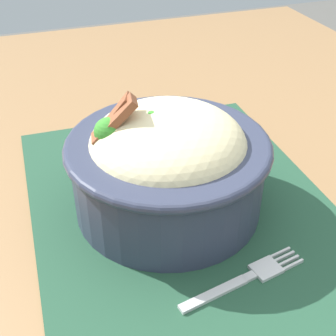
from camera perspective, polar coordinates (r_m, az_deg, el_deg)
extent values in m
cube|color=olive|center=(0.49, 6.24, -9.05)|extent=(1.39, 0.99, 0.03)
cylinder|color=brown|center=(1.33, 11.21, 2.04)|extent=(0.04, 0.04, 0.71)
cube|color=#1E422D|center=(0.50, 2.29, -5.73)|extent=(0.45, 0.33, 0.00)
cylinder|color=#2D3347|center=(0.49, 0.00, -0.79)|extent=(0.20, 0.20, 0.08)
torus|color=#2D3347|center=(0.47, 0.00, 2.80)|extent=(0.21, 0.21, 0.01)
ellipsoid|color=beige|center=(0.46, 0.00, 2.90)|extent=(0.22, 0.22, 0.07)
sphere|color=#348129|center=(0.45, -7.31, 4.44)|extent=(0.03, 0.03, 0.03)
sphere|color=#348129|center=(0.45, -1.88, 5.18)|extent=(0.03, 0.03, 0.03)
cylinder|color=orange|center=(0.45, 4.04, 4.47)|extent=(0.03, 0.02, 0.01)
cube|color=brown|center=(0.46, -6.58, 6.33)|extent=(0.03, 0.04, 0.05)
cube|color=brown|center=(0.44, -6.66, 5.83)|extent=(0.03, 0.05, 0.05)
cube|color=#B5B5B5|center=(0.42, 5.61, -15.16)|extent=(0.02, 0.07, 0.00)
cube|color=#B5B5B5|center=(0.44, 10.03, -13.00)|extent=(0.01, 0.01, 0.00)
cube|color=#B5B5B5|center=(0.45, 11.96, -12.02)|extent=(0.03, 0.03, 0.00)
cube|color=#B5B5B5|center=(0.46, 15.12, -11.43)|extent=(0.01, 0.02, 0.00)
cube|color=#B5B5B5|center=(0.46, 14.62, -10.99)|extent=(0.01, 0.02, 0.00)
cube|color=#B5B5B5|center=(0.46, 14.10, -10.54)|extent=(0.01, 0.02, 0.00)
cube|color=#B5B5B5|center=(0.47, 13.62, -10.11)|extent=(0.01, 0.02, 0.00)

